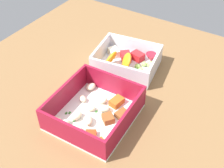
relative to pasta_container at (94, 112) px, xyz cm
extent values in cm
cube|color=brown|center=(-8.67, -1.73, -2.88)|extent=(80.00, 80.00, 2.00)
cube|color=white|center=(-0.08, 0.01, -1.58)|extent=(18.08, 16.87, 0.60)
cube|color=maroon|center=(-8.56, -0.26, 1.47)|extent=(1.12, 16.33, 5.50)
cube|color=maroon|center=(8.39, 0.28, 1.47)|extent=(1.12, 16.33, 5.50)
cube|color=maroon|center=(-0.34, 7.87, 1.47)|extent=(16.37, 1.13, 5.50)
cube|color=maroon|center=(0.17, -7.84, 1.47)|extent=(16.37, 1.13, 5.50)
ellipsoid|color=beige|center=(-2.45, -4.90, -0.53)|extent=(2.34, 2.60, 1.07)
ellipsoid|color=beige|center=(-0.92, -2.04, -0.46)|extent=(2.28, 2.73, 1.17)
ellipsoid|color=beige|center=(5.51, -3.80, -0.48)|extent=(2.68, 2.25, 1.15)
ellipsoid|color=beige|center=(-2.21, 1.03, -0.28)|extent=(2.86, 3.37, 1.42)
ellipsoid|color=beige|center=(-4.23, -0.53, -0.44)|extent=(2.80, 2.34, 1.20)
ellipsoid|color=beige|center=(6.43, -5.93, -0.26)|extent=(3.51, 3.11, 1.45)
ellipsoid|color=beige|center=(-6.72, -5.61, -0.35)|extent=(3.03, 2.46, 1.33)
ellipsoid|color=beige|center=(5.80, -0.16, -0.49)|extent=(2.60, 2.12, 1.13)
ellipsoid|color=beige|center=(2.49, 0.11, -0.30)|extent=(3.41, 3.26, 1.40)
ellipsoid|color=beige|center=(2.71, -2.84, -0.30)|extent=(3.07, 2.37, 1.40)
cube|color=brown|center=(-0.38, 3.38, -0.51)|extent=(3.31, 3.35, 1.53)
cube|color=#AD5B1E|center=(-5.72, 2.36, -0.51)|extent=(3.59, 2.75, 1.55)
cube|color=brown|center=(-3.25, 5.14, -0.73)|extent=(3.25, 2.77, 1.10)
cube|color=red|center=(5.24, 2.77, -0.73)|extent=(3.22, 3.12, 1.10)
cube|color=#AD5B1E|center=(6.11, 5.84, -0.74)|extent=(3.09, 3.50, 1.07)
cube|color=#387A33|center=(5.01, -4.43, -1.18)|extent=(0.60, 0.40, 0.20)
cube|color=#387A33|center=(3.58, -2.87, -1.18)|extent=(0.60, 0.40, 0.20)
cube|color=#387A33|center=(-1.22, -0.31, -1.18)|extent=(0.60, 0.40, 0.20)
cube|color=#387A33|center=(2.74, -5.75, -1.18)|extent=(0.60, 0.40, 0.20)
cube|color=#387A33|center=(2.22, -5.18, -1.18)|extent=(0.60, 0.40, 0.20)
cube|color=#387A33|center=(-1.20, 1.37, -1.18)|extent=(0.60, 0.40, 0.20)
cube|color=white|center=(-19.47, -2.86, -1.58)|extent=(15.40, 17.67, 0.60)
cube|color=white|center=(-25.67, -3.81, 1.11)|extent=(3.00, 15.76, 4.79)
cube|color=white|center=(-13.27, -1.91, 1.11)|extent=(3.00, 15.76, 4.79)
cube|color=white|center=(-20.63, 4.68, 1.11)|extent=(11.90, 2.41, 4.79)
cube|color=white|center=(-18.31, -10.40, 1.11)|extent=(11.90, 2.41, 4.79)
ellipsoid|color=orange|center=(-18.38, -2.31, 1.19)|extent=(5.46, 5.25, 4.73)
ellipsoid|color=orange|center=(-17.17, -6.35, 1.25)|extent=(4.79, 3.41, 4.86)
cube|color=red|center=(-21.80, -4.42, -0.26)|extent=(4.23, 4.15, 2.04)
cube|color=#F4EACC|center=(-21.78, -8.29, -0.28)|extent=(3.95, 4.15, 1.99)
cube|color=red|center=(-23.67, -1.78, -0.28)|extent=(3.24, 3.84, 2.00)
sphere|color=#9ECC60|center=(-21.77, 1.22, -0.58)|extent=(1.41, 1.41, 1.41)
sphere|color=#9ECC60|center=(-19.85, 0.21, -0.52)|extent=(1.52, 1.52, 1.52)
sphere|color=#9ECC60|center=(-22.23, 2.77, -0.36)|extent=(1.85, 1.85, 1.85)
sphere|color=#9ECC60|center=(-18.94, 1.70, -0.53)|extent=(1.50, 1.50, 1.50)
cone|color=red|center=(-24.75, 1.80, -0.09)|extent=(2.98, 2.98, 2.39)
sphere|color=navy|center=(-15.57, 0.37, -0.83)|extent=(0.90, 0.90, 0.90)
sphere|color=navy|center=(-16.90, -0.31, -0.81)|extent=(0.94, 0.94, 0.94)
sphere|color=navy|center=(-16.38, 2.98, -0.70)|extent=(1.16, 1.16, 1.16)
sphere|color=navy|center=(-17.44, 2.60, -0.74)|extent=(1.07, 1.07, 1.07)
cylinder|color=white|center=(-29.54, -4.60, -1.10)|extent=(4.07, 4.07, 1.56)
camera|label=1|loc=(34.23, 25.76, 46.08)|focal=45.78mm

